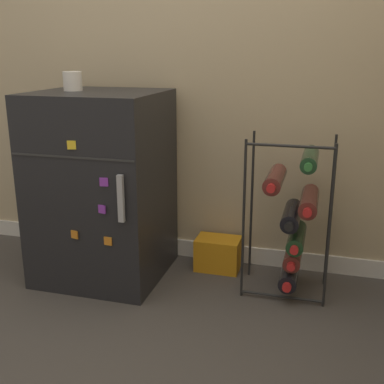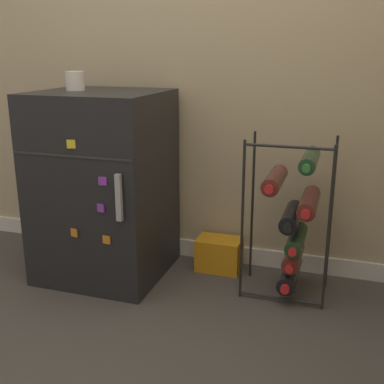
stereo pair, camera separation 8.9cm
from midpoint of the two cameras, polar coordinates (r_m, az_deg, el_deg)
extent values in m
plane|color=#423D38|center=(2.05, -3.37, -15.28)|extent=(14.00, 14.00, 0.00)
cube|color=tan|center=(2.42, 1.88, 20.62)|extent=(6.83, 0.06, 2.50)
cube|color=silver|center=(2.59, 1.43, -7.00)|extent=(6.83, 0.01, 0.09)
cube|color=black|center=(2.35, -11.62, 0.63)|extent=(0.58, 0.54, 0.90)
cube|color=#2D2D2D|center=(2.07, -15.37, 3.98)|extent=(0.57, 0.00, 0.01)
cube|color=#9E9EA3|center=(1.99, -9.70, -0.79)|extent=(0.02, 0.02, 0.20)
cube|color=purple|center=(2.02, -11.64, 1.16)|extent=(0.04, 0.01, 0.04)
cube|color=yellow|center=(2.05, -15.29, 5.39)|extent=(0.04, 0.02, 0.04)
cube|color=purple|center=(2.06, -11.84, -2.02)|extent=(0.04, 0.01, 0.04)
cube|color=orange|center=(2.17, -14.90, -4.91)|extent=(0.04, 0.02, 0.04)
cube|color=orange|center=(2.10, -11.13, -5.75)|extent=(0.04, 0.01, 0.04)
cylinder|color=black|center=(2.10, 4.93, -3.44)|extent=(0.01, 0.01, 0.72)
cylinder|color=black|center=(2.07, 14.81, -4.26)|extent=(0.01, 0.01, 0.72)
cylinder|color=black|center=(2.31, 5.98, -1.64)|extent=(0.01, 0.01, 0.72)
cylinder|color=black|center=(2.28, 14.96, -2.36)|extent=(0.01, 0.01, 0.72)
cylinder|color=black|center=(2.22, 9.40, -12.13)|extent=(0.36, 0.01, 0.01)
cylinder|color=black|center=(1.99, 10.31, 5.37)|extent=(0.36, 0.01, 0.01)
cylinder|color=black|center=(2.28, 10.43, -9.23)|extent=(0.08, 0.30, 0.08)
cylinder|color=red|center=(2.14, 9.98, -11.08)|extent=(0.04, 0.02, 0.04)
cylinder|color=#56231E|center=(2.25, 10.82, -7.24)|extent=(0.08, 0.25, 0.08)
cylinder|color=red|center=(2.12, 10.47, -8.70)|extent=(0.04, 0.02, 0.04)
cylinder|color=#19381E|center=(2.21, 11.18, -5.32)|extent=(0.07, 0.27, 0.07)
cylinder|color=red|center=(2.08, 10.81, -6.79)|extent=(0.04, 0.02, 0.04)
cylinder|color=black|center=(2.18, 10.60, -2.76)|extent=(0.08, 0.26, 0.08)
cylinder|color=black|center=(2.05, 10.20, -4.05)|extent=(0.04, 0.02, 0.04)
cylinder|color=#56231E|center=(2.15, 12.58, -1.07)|extent=(0.08, 0.30, 0.08)
cylinder|color=red|center=(2.00, 12.28, -2.41)|extent=(0.04, 0.02, 0.04)
cylinder|color=#56231E|center=(2.14, 8.66, 1.53)|extent=(0.08, 0.29, 0.08)
cylinder|color=red|center=(1.99, 8.08, 0.42)|extent=(0.04, 0.02, 0.04)
cylinder|color=#19381E|center=(2.11, 12.64, 3.84)|extent=(0.07, 0.29, 0.07)
cylinder|color=#2D7033|center=(1.96, 12.35, 2.89)|extent=(0.03, 0.02, 0.03)
cube|color=orange|center=(2.46, 2.07, -7.31)|extent=(0.22, 0.15, 0.17)
cylinder|color=silver|center=(2.33, -15.06, 12.57)|extent=(0.09, 0.09, 0.09)
camera|label=1|loc=(0.04, -91.15, -0.34)|focal=45.00mm
camera|label=2|loc=(0.04, 88.85, 0.34)|focal=45.00mm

